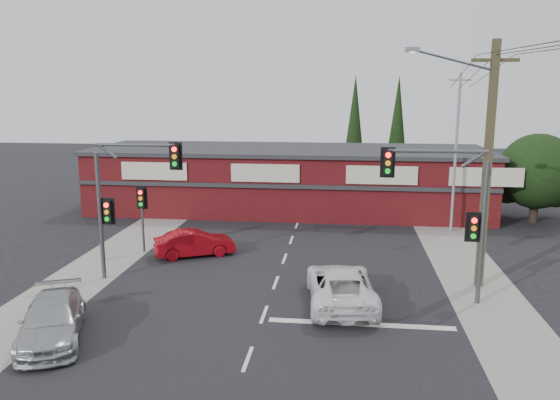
# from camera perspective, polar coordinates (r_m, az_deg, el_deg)

# --- Properties ---
(ground) EXTENTS (120.00, 120.00, 0.00)m
(ground) POSITION_cam_1_polar(r_m,az_deg,el_deg) (21.35, -1.25, -10.77)
(ground) COLOR black
(ground) RESTS_ON ground
(road_strip) EXTENTS (14.00, 70.00, 0.01)m
(road_strip) POSITION_cam_1_polar(r_m,az_deg,el_deg) (26.01, 0.30, -6.63)
(road_strip) COLOR black
(road_strip) RESTS_ON ground
(verge_left) EXTENTS (3.00, 70.00, 0.02)m
(verge_left) POSITION_cam_1_polar(r_m,az_deg,el_deg) (28.22, -17.20, -5.69)
(verge_left) COLOR gray
(verge_left) RESTS_ON ground
(verge_right) EXTENTS (3.00, 70.00, 0.02)m
(verge_right) POSITION_cam_1_polar(r_m,az_deg,el_deg) (26.48, 19.04, -6.94)
(verge_right) COLOR gray
(verge_right) RESTS_ON ground
(stop_line) EXTENTS (6.50, 0.35, 0.01)m
(stop_line) POSITION_cam_1_polar(r_m,az_deg,el_deg) (19.80, 8.45, -12.71)
(stop_line) COLOR silver
(stop_line) RESTS_ON ground
(white_suv) EXTENTS (2.98, 5.49, 1.46)m
(white_suv) POSITION_cam_1_polar(r_m,az_deg,el_deg) (21.23, 6.36, -8.87)
(white_suv) COLOR white
(white_suv) RESTS_ON ground
(silver_suv) EXTENTS (3.49, 4.97, 1.34)m
(silver_suv) POSITION_cam_1_polar(r_m,az_deg,el_deg) (19.74, -22.72, -11.52)
(silver_suv) COLOR #AAADAF
(silver_suv) RESTS_ON ground
(red_sedan) EXTENTS (4.12, 2.91, 1.29)m
(red_sedan) POSITION_cam_1_polar(r_m,az_deg,el_deg) (27.33, -8.91, -4.47)
(red_sedan) COLOR maroon
(red_sedan) RESTS_ON ground
(lane_dashes) EXTENTS (0.12, 38.86, 0.01)m
(lane_dashes) POSITION_cam_1_polar(r_m,az_deg,el_deg) (21.93, -1.02, -10.12)
(lane_dashes) COLOR silver
(lane_dashes) RESTS_ON ground
(shop_building) EXTENTS (27.30, 8.40, 4.22)m
(shop_building) POSITION_cam_1_polar(r_m,az_deg,el_deg) (37.23, 0.88, 2.26)
(shop_building) COLOR #470E11
(shop_building) RESTS_ON ground
(tree_cluster) EXTENTS (5.90, 5.10, 5.50)m
(tree_cluster) POSITION_cam_1_polar(r_m,az_deg,el_deg) (37.33, 25.34, 2.36)
(tree_cluster) COLOR #2D2116
(tree_cluster) RESTS_ON ground
(conifer_near) EXTENTS (1.80, 1.80, 9.25)m
(conifer_near) POSITION_cam_1_polar(r_m,az_deg,el_deg) (43.65, 7.80, 7.93)
(conifer_near) COLOR #2D2116
(conifer_near) RESTS_ON ground
(conifer_far) EXTENTS (1.80, 1.80, 9.25)m
(conifer_far) POSITION_cam_1_polar(r_m,az_deg,el_deg) (45.84, 12.18, 7.94)
(conifer_far) COLOR #2D2116
(conifer_far) RESTS_ON ground
(traffic_mast_left) EXTENTS (3.77, 0.27, 5.97)m
(traffic_mast_left) POSITION_cam_1_polar(r_m,az_deg,el_deg) (23.83, -16.09, 0.98)
(traffic_mast_left) COLOR #47494C
(traffic_mast_left) RESTS_ON ground
(traffic_mast_right) EXTENTS (3.96, 0.27, 5.97)m
(traffic_mast_right) POSITION_cam_1_polar(r_m,az_deg,el_deg) (21.37, 17.63, -0.23)
(traffic_mast_right) COLOR #47494C
(traffic_mast_right) RESTS_ON ground
(pedestal_signal) EXTENTS (0.55, 0.27, 3.38)m
(pedestal_signal) POSITION_cam_1_polar(r_m,az_deg,el_deg) (28.04, -14.24, -0.57)
(pedestal_signal) COLOR #47494C
(pedestal_signal) RESTS_ON ground
(utility_pole) EXTENTS (4.38, 0.59, 10.00)m
(utility_pole) POSITION_cam_1_polar(r_m,az_deg,el_deg) (23.39, 20.59, 4.14)
(utility_pole) COLOR #4A442A
(utility_pole) RESTS_ON ground
(steel_pole) EXTENTS (1.20, 0.16, 9.00)m
(steel_pole) POSITION_cam_1_polar(r_m,az_deg,el_deg) (32.35, 17.89, 4.91)
(steel_pole) COLOR gray
(steel_pole) RESTS_ON ground
(power_lines) EXTENTS (2.01, 29.00, 1.22)m
(power_lines) POSITION_cam_1_polar(r_m,az_deg,el_deg) (18.04, 25.89, 13.41)
(power_lines) COLOR black
(power_lines) RESTS_ON ground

